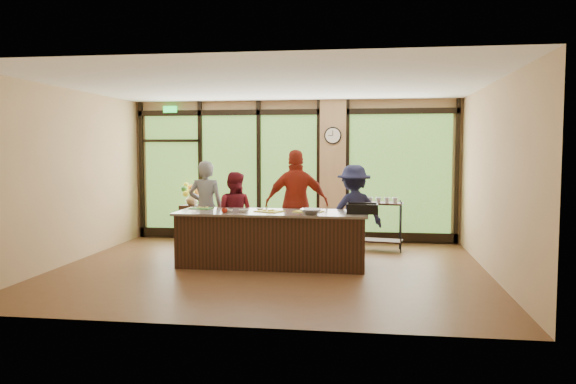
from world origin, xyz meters
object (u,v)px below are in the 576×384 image
(cook_right, at_px, (354,212))
(flower_stand, at_px, (192,223))
(island_base, at_px, (272,240))
(roasting_pan, at_px, (362,211))
(cook_left, at_px, (206,208))
(bar_cart, at_px, (382,219))

(cook_right, xyz_separation_m, flower_stand, (-3.45, 1.34, -0.45))
(island_base, distance_m, roasting_pan, 1.59)
(flower_stand, bearing_deg, roasting_pan, -16.62)
(cook_left, distance_m, cook_right, 2.72)
(bar_cart, bearing_deg, cook_left, -154.58)
(cook_right, height_order, roasting_pan, cook_right)
(cook_left, height_order, roasting_pan, cook_left)
(bar_cart, bearing_deg, roasting_pan, -92.18)
(cook_right, distance_m, roasting_pan, 0.91)
(island_base, relative_size, cook_right, 1.84)
(cook_left, bearing_deg, roasting_pan, 160.09)
(island_base, distance_m, cook_right, 1.63)
(roasting_pan, bearing_deg, cook_right, 98.87)
(roasting_pan, bearing_deg, cook_left, 162.78)
(cook_right, xyz_separation_m, bar_cart, (0.53, 0.84, -0.22))
(island_base, bearing_deg, roasting_pan, -2.04)
(cook_left, bearing_deg, cook_right, 177.37)
(bar_cart, bearing_deg, flower_stand, -177.19)
(cook_left, bearing_deg, flower_stand, -66.38)
(cook_left, relative_size, flower_stand, 2.25)
(flower_stand, height_order, bar_cart, bar_cart)
(cook_right, distance_m, flower_stand, 3.73)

